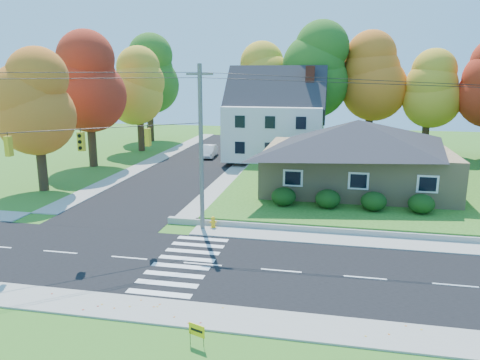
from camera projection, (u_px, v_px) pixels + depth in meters
The scene contains 21 objects.
ground at pixel (203, 264), 23.71m from camera, with size 120.00×120.00×0.00m, color #3D7923.
road_main at pixel (203, 264), 23.71m from camera, with size 90.00×8.00×0.02m, color black.
road_cross at pixel (198, 162), 50.08m from camera, with size 8.00×44.00×0.02m, color black.
sidewalk_north at pixel (225, 231), 28.47m from camera, with size 90.00×2.00×0.08m, color #9C9A90.
sidewalk_south at pixel (168, 312), 18.93m from camera, with size 90.00×2.00×0.08m, color #9C9A90.
lawn at pixel (411, 180), 41.14m from camera, with size 30.00×30.00×0.50m, color #3D7923.
ranch_house at pixel (357, 153), 36.66m from camera, with size 14.60×10.60×5.40m.
colonial_house at pixel (276, 119), 49.37m from camera, with size 10.40×8.40×9.60m.
hedge_row at pixel (351, 200), 31.33m from camera, with size 10.70×1.70×1.27m.
traffic_infrastructure at pixel (205, 160), 23.86m from camera, with size 38.10×10.66×10.00m.
tree_lot_0 at pixel (265, 82), 54.65m from camera, with size 6.72×6.72×12.51m.
tree_lot_1 at pixel (317, 71), 52.22m from camera, with size 7.84×7.84×14.60m.
tree_lot_2 at pixel (372, 77), 52.15m from camera, with size 7.28×7.28×13.56m.
tree_lot_3 at pixel (429, 89), 50.31m from camera, with size 6.16×6.16×11.47m.
tree_west_0 at pixel (36, 102), 36.86m from camera, with size 6.16×6.16×11.47m.
tree_west_1 at pixel (88, 82), 46.30m from camera, with size 7.28×7.28×13.56m.
tree_west_2 at pixel (139, 86), 55.79m from camera, with size 6.72×6.72×12.51m.
tree_west_3 at pixel (148, 74), 63.52m from camera, with size 7.84×7.84×14.60m.
white_car at pixel (209, 151), 53.04m from camera, with size 1.44×4.12×1.36m, color silver.
fire_hydrant at pixel (213, 223), 29.06m from camera, with size 0.45×0.35×0.78m.
yard_sign at pixel (197, 331), 16.55m from camera, with size 0.65×0.26×0.85m.
Camera 1 is at (6.31, -21.28, 9.57)m, focal length 35.00 mm.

